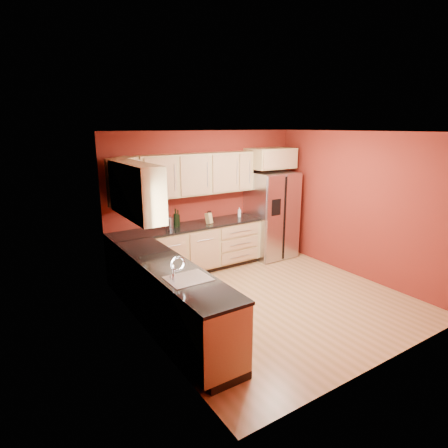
{
  "coord_description": "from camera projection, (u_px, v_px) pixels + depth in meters",
  "views": [
    {
      "loc": [
        -3.57,
        -4.2,
        2.68
      ],
      "look_at": [
        -0.28,
        0.9,
        1.09
      ],
      "focal_mm": 30.0,
      "sensor_mm": 36.0,
      "label": 1
    }
  ],
  "objects": [
    {
      "name": "corner_upper_cabinet",
      "position": [
        125.0,
        181.0,
        5.98
      ],
      "size": [
        0.67,
        0.67,
        0.75
      ],
      "primitive_type": "cube",
      "rotation": [
        0.0,
        0.0,
        0.79
      ],
      "color": "#9E7B4C",
      "rests_on": "wall_back"
    },
    {
      "name": "ceiling",
      "position": [
        275.0,
        132.0,
        5.3
      ],
      "size": [
        4.0,
        4.0,
        0.0
      ],
      "primitive_type": "plane",
      "color": "silver",
      "rests_on": "wall_back"
    },
    {
      "name": "wine_bottle_a",
      "position": [
        176.0,
        218.0,
        6.67
      ],
      "size": [
        0.09,
        0.09,
        0.34
      ],
      "primitive_type": null,
      "rotation": [
        0.0,
        0.0,
        -0.16
      ],
      "color": "black",
      "rests_on": "countertop_back"
    },
    {
      "name": "countertop_back",
      "position": [
        188.0,
        227.0,
        6.82
      ],
      "size": [
        2.9,
        0.62,
        0.04
      ],
      "primitive_type": "cube",
      "color": "black",
      "rests_on": "base_cabinets_back"
    },
    {
      "name": "upper_cabinets_left",
      "position": [
        136.0,
        190.0,
        5.13
      ],
      "size": [
        0.33,
        1.35,
        0.75
      ],
      "primitive_type": "cube",
      "color": "#9E7B4C",
      "rests_on": "wall_left"
    },
    {
      "name": "soap_dispenser",
      "position": [
        239.0,
        212.0,
        7.44
      ],
      "size": [
        0.07,
        0.07,
        0.19
      ],
      "primitive_type": "cylinder",
      "rotation": [
        0.0,
        0.0,
        0.07
      ],
      "color": "white",
      "rests_on": "countertop_back"
    },
    {
      "name": "window",
      "position": [
        163.0,
        232.0,
        4.13
      ],
      "size": [
        0.03,
        0.9,
        1.0
      ],
      "primitive_type": "cube",
      "color": "white",
      "rests_on": "wall_left"
    },
    {
      "name": "wall_left",
      "position": [
        146.0,
        242.0,
        4.59
      ],
      "size": [
        0.04,
        4.0,
        2.6
      ],
      "primitive_type": "cube",
      "color": "maroon",
      "rests_on": "floor"
    },
    {
      "name": "sink_faucet",
      "position": [
        188.0,
        267.0,
        4.4
      ],
      "size": [
        0.5,
        0.42,
        0.3
      ],
      "primitive_type": null,
      "color": "silver",
      "rests_on": "countertop_left"
    },
    {
      "name": "floor",
      "position": [
        269.0,
        299.0,
        5.97
      ],
      "size": [
        4.0,
        4.0,
        0.0
      ],
      "primitive_type": "plane",
      "color": "olive",
      "rests_on": "ground"
    },
    {
      "name": "upper_cabinets_back",
      "position": [
        198.0,
        174.0,
        6.86
      ],
      "size": [
        2.3,
        0.33,
        0.75
      ],
      "primitive_type": "cube",
      "color": "#9E7B4C",
      "rests_on": "wall_back"
    },
    {
      "name": "canister_left",
      "position": [
        169.0,
        222.0,
        6.65
      ],
      "size": [
        0.12,
        0.12,
        0.19
      ],
      "primitive_type": "cylinder",
      "rotation": [
        0.0,
        0.0,
        0.01
      ],
      "color": "#ABABAF",
      "rests_on": "countertop_back"
    },
    {
      "name": "canister_right",
      "position": [
        170.0,
        223.0,
        6.63
      ],
      "size": [
        0.13,
        0.13,
        0.19
      ],
      "primitive_type": "cylinder",
      "rotation": [
        0.0,
        0.0,
        -0.16
      ],
      "color": "#ABABAF",
      "rests_on": "countertop_back"
    },
    {
      "name": "refrigerator",
      "position": [
        271.0,
        215.0,
        7.77
      ],
      "size": [
        0.9,
        0.75,
        1.78
      ],
      "primitive_type": "cube",
      "color": "#ABABAF",
      "rests_on": "floor"
    },
    {
      "name": "over_fridge_cabinet",
      "position": [
        270.0,
        158.0,
        7.53
      ],
      "size": [
        0.92,
        0.6,
        0.4
      ],
      "primitive_type": "cube",
      "color": "#9E7B4C",
      "rests_on": "wall_back"
    },
    {
      "name": "wall_right",
      "position": [
        358.0,
        206.0,
        6.68
      ],
      "size": [
        0.04,
        4.0,
        2.6
      ],
      "primitive_type": "cube",
      "color": "maroon",
      "rests_on": "floor"
    },
    {
      "name": "countertop_left",
      "position": [
        170.0,
        268.0,
        4.85
      ],
      "size": [
        0.62,
        2.8,
        0.04
      ],
      "primitive_type": "cube",
      "color": "black",
      "rests_on": "base_cabinets_left"
    },
    {
      "name": "base_cabinets_back",
      "position": [
        189.0,
        250.0,
        6.95
      ],
      "size": [
        2.9,
        0.6,
        0.88
      ],
      "primitive_type": "cube",
      "color": "#9E7B4C",
      "rests_on": "floor"
    },
    {
      "name": "knife_block",
      "position": [
        209.0,
        218.0,
        6.94
      ],
      "size": [
        0.13,
        0.12,
        0.2
      ],
      "primitive_type": "cube",
      "rotation": [
        0.0,
        0.0,
        0.39
      ],
      "color": "tan",
      "rests_on": "countertop_back"
    },
    {
      "name": "wall_front",
      "position": [
        392.0,
        259.0,
        4.01
      ],
      "size": [
        4.0,
        0.04,
        2.6
      ],
      "primitive_type": "cube",
      "color": "maroon",
      "rests_on": "floor"
    },
    {
      "name": "base_cabinets_left",
      "position": [
        171.0,
        300.0,
        4.96
      ],
      "size": [
        0.6,
        2.8,
        0.88
      ],
      "primitive_type": "cube",
      "color": "#9E7B4C",
      "rests_on": "floor"
    },
    {
      "name": "wall_back",
      "position": [
        206.0,
        199.0,
        7.26
      ],
      "size": [
        4.0,
        0.04,
        2.6
      ],
      "primitive_type": "cube",
      "color": "maroon",
      "rests_on": "floor"
    },
    {
      "name": "wine_bottle_b",
      "position": [
        178.0,
        218.0,
        6.73
      ],
      "size": [
        0.09,
        0.09,
        0.3
      ],
      "primitive_type": null,
      "rotation": [
        0.0,
        0.0,
        0.37
      ],
      "color": "black",
      "rests_on": "countertop_back"
    }
  ]
}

